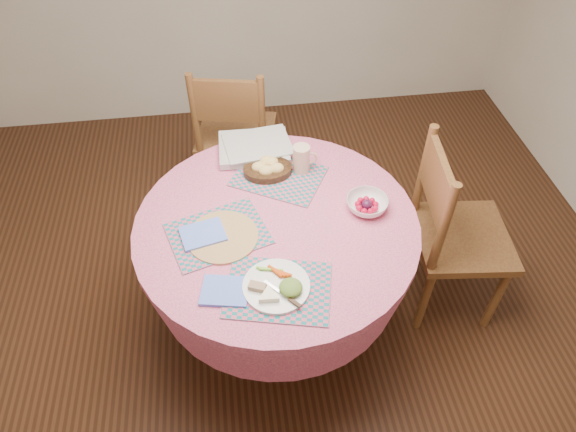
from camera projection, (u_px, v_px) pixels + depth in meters
name	position (u px, v px, depth m)	size (l,w,h in m)	color
ground	(279.00, 318.00, 2.76)	(4.00, 4.00, 0.00)	#331C0F
dining_table	(277.00, 251.00, 2.36)	(1.24, 1.24, 0.75)	#E46A85
chair_right	(453.00, 231.00, 2.48)	(0.49, 0.51, 1.01)	brown
chair_back	(235.00, 133.00, 3.06)	(0.53, 0.52, 0.98)	brown
placemat_front	(278.00, 290.00, 1.97)	(0.40, 0.30, 0.01)	#157077
placemat_left	(218.00, 234.00, 2.17)	(0.40, 0.30, 0.01)	#157077
placemat_back	(279.00, 176.00, 2.42)	(0.40, 0.30, 0.01)	#157077
wicker_trivet	(223.00, 237.00, 2.15)	(0.30, 0.30, 0.01)	#A18746
napkin_near	(225.00, 291.00, 1.95)	(0.18, 0.14, 0.01)	#5E7CF2
napkin_far	(203.00, 234.00, 2.15)	(0.18, 0.14, 0.01)	#5E7CF2
dinner_plate	(278.00, 286.00, 1.96)	(0.26, 0.26, 0.05)	white
bread_bowl	(268.00, 168.00, 2.41)	(0.23, 0.23, 0.08)	black
latte_mug	(302.00, 159.00, 2.40)	(0.12, 0.08, 0.14)	beige
fruit_bowl	(367.00, 204.00, 2.25)	(0.24, 0.24, 0.06)	white
newspaper_stack	(254.00, 147.00, 2.54)	(0.37, 0.29, 0.04)	silver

